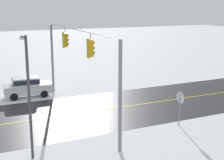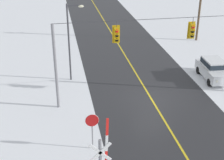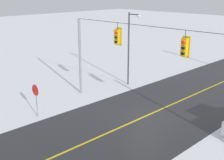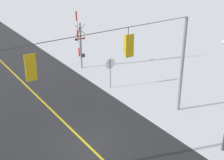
% 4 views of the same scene
% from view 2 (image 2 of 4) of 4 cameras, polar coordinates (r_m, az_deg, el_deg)
% --- Properties ---
extents(ground_plane, '(160.00, 160.00, 0.00)m').
position_cam_2_polar(ground_plane, '(25.27, 6.82, -3.24)').
color(ground_plane, white).
extents(road_asphalt, '(9.00, 80.00, 0.01)m').
position_cam_2_polar(road_asphalt, '(30.47, 3.64, 2.06)').
color(road_asphalt, '#28282B').
rests_on(road_asphalt, ground).
extents(lane_centre_line, '(0.14, 72.00, 0.01)m').
position_cam_2_polar(lane_centre_line, '(30.46, 3.64, 2.07)').
color(lane_centre_line, gold).
rests_on(lane_centre_line, ground).
extents(signal_span, '(14.20, 0.47, 6.22)m').
position_cam_2_polar(signal_span, '(23.62, 7.32, 5.32)').
color(signal_span, gray).
rests_on(signal_span, ground).
extents(stop_sign, '(0.80, 0.09, 2.35)m').
position_cam_2_polar(stop_sign, '(18.93, -3.48, -7.63)').
color(stop_sign, gray).
rests_on(stop_sign, ground).
extents(parked_car_white, '(1.99, 4.27, 1.74)m').
position_cam_2_polar(parked_car_white, '(29.24, 17.23, 1.91)').
color(parked_car_white, white).
rests_on(parked_car_white, ground).
extents(streetlamp_near, '(1.39, 0.28, 6.50)m').
position_cam_2_polar(streetlamp_near, '(26.99, -7.11, 7.68)').
color(streetlamp_near, '#38383D').
rests_on(streetlamp_near, ground).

